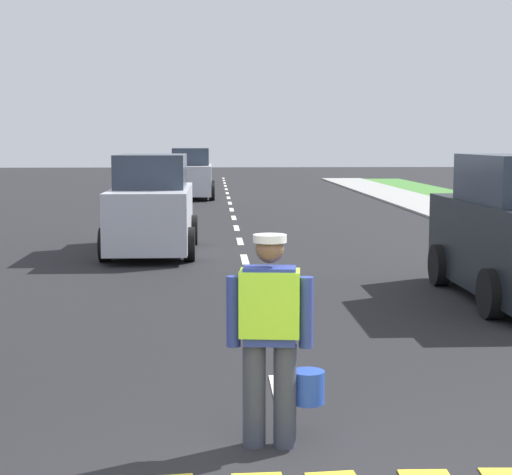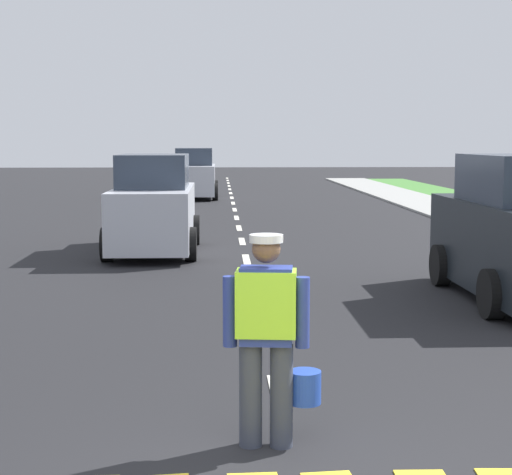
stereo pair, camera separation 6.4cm
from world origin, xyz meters
TOP-DOWN VIEW (x-y plane):
  - ground_plane at (0.00, 21.00)m, footprint 96.00×96.00m
  - lane_center_line at (0.00, 25.20)m, footprint 0.14×46.40m
  - road_worker at (-0.17, 1.47)m, footprint 0.77×0.36m
  - car_oncoming_lead at (-1.93, 12.90)m, footprint 1.87×4.27m
  - car_oncoming_third at (-1.54, 29.63)m, footprint 1.93×4.26m

SIDE VIEW (x-z plane):
  - ground_plane at x=0.00m, z-range 0.00..0.00m
  - lane_center_line at x=0.00m, z-range 0.00..0.01m
  - road_worker at x=-0.17m, z-range 0.10..1.77m
  - car_oncoming_third at x=-1.54m, z-range -0.07..1.99m
  - car_oncoming_lead at x=-1.93m, z-range -0.08..2.01m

